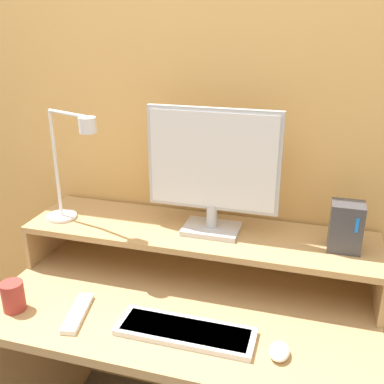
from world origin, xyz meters
The scene contains 10 objects.
wall_back centered at (0.00, 0.70, 1.25)m, with size 6.00×0.05×2.50m.
desk centered at (0.00, 0.33, 0.53)m, with size 1.22×0.67×0.75m.
monitor_shelf centered at (0.00, 0.51, 0.89)m, with size 1.22×0.31×0.17m.
monitor centered at (0.05, 0.52, 1.15)m, with size 0.44×0.14×0.43m.
desk_lamp centered at (-0.43, 0.44, 1.13)m, with size 0.26×0.15×0.40m.
router_dock centered at (0.48, 0.51, 1.00)m, with size 0.10×0.09×0.16m.
keyboard centered at (0.06, 0.17, 0.76)m, with size 0.40×0.13×0.02m.
mouse centered at (0.33, 0.16, 0.77)m, with size 0.06×0.08×0.03m.
remote_control centered at (-0.29, 0.16, 0.76)m, with size 0.09×0.20×0.02m.
mug centered at (-0.50, 0.13, 0.80)m, with size 0.07×0.07×0.10m.
Camera 1 is at (0.37, -0.85, 1.61)m, focal length 42.00 mm.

